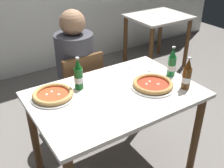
% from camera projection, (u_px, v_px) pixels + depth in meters
% --- Properties ---
extents(ground_plane, '(8.00, 8.00, 0.00)m').
position_uv_depth(ground_plane, '(115.00, 168.00, 2.29)').
color(ground_plane, slate).
extents(dining_table_main, '(1.20, 0.80, 0.75)m').
position_uv_depth(dining_table_main, '(116.00, 106.00, 1.98)').
color(dining_table_main, silver).
rests_on(dining_table_main, ground_plane).
extents(chair_behind_table, '(0.41, 0.41, 0.85)m').
position_uv_depth(chair_behind_table, '(80.00, 89.00, 2.50)').
color(chair_behind_table, brown).
rests_on(chair_behind_table, ground_plane).
extents(diner_seated, '(0.34, 0.34, 1.21)m').
position_uv_depth(diner_seated, '(76.00, 77.00, 2.49)').
color(diner_seated, '#2D3342').
rests_on(diner_seated, ground_plane).
extents(dining_table_background, '(0.80, 0.70, 0.75)m').
position_uv_depth(dining_table_background, '(157.00, 26.00, 3.81)').
color(dining_table_background, silver).
rests_on(dining_table_background, ground_plane).
extents(pizza_margherita_near, '(0.33, 0.33, 0.04)m').
position_uv_depth(pizza_margherita_near, '(153.00, 85.00, 1.99)').
color(pizza_margherita_near, white).
rests_on(pizza_margherita_near, dining_table_main).
extents(pizza_marinara_far, '(0.31, 0.31, 0.04)m').
position_uv_depth(pizza_marinara_far, '(53.00, 95.00, 1.86)').
color(pizza_marinara_far, white).
rests_on(pizza_marinara_far, dining_table_main).
extents(beer_bottle_left, '(0.07, 0.07, 0.25)m').
position_uv_depth(beer_bottle_left, '(187.00, 75.00, 1.94)').
color(beer_bottle_left, '#512D0F').
rests_on(beer_bottle_left, dining_table_main).
extents(beer_bottle_center, '(0.07, 0.07, 0.25)m').
position_uv_depth(beer_bottle_center, '(78.00, 76.00, 1.93)').
color(beer_bottle_center, '#14591E').
rests_on(beer_bottle_center, dining_table_main).
extents(beer_bottle_right, '(0.07, 0.07, 0.25)m').
position_uv_depth(beer_bottle_right, '(172.00, 64.00, 2.11)').
color(beer_bottle_right, '#196B2D').
rests_on(beer_bottle_right, dining_table_main).
extents(napkin_with_cutlery, '(0.23, 0.23, 0.01)m').
position_uv_depth(napkin_with_cutlery, '(138.00, 70.00, 2.25)').
color(napkin_with_cutlery, white).
rests_on(napkin_with_cutlery, dining_table_main).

